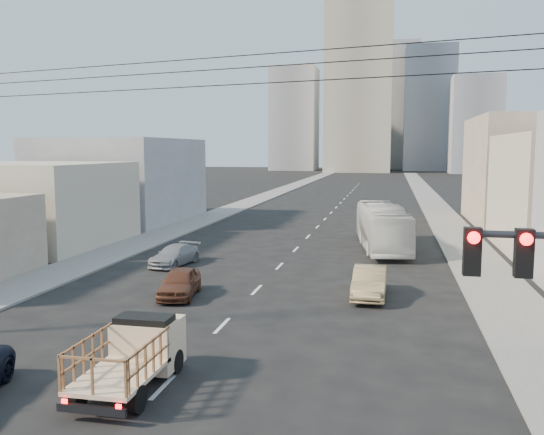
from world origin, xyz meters
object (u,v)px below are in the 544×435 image
(sedan_brown, at_px, (180,283))
(sedan_grey, at_px, (175,255))
(flatbed_pickup, at_px, (133,351))
(city_bus, at_px, (382,227))
(sedan_tan, at_px, (369,282))

(sedan_brown, bearing_deg, sedan_grey, 104.67)
(flatbed_pickup, xyz_separation_m, city_bus, (6.77, 25.60, 0.48))
(sedan_brown, xyz_separation_m, sedan_tan, (8.86, 1.72, 0.04))
(sedan_grey, bearing_deg, flatbed_pickup, -63.40)
(flatbed_pickup, bearing_deg, sedan_brown, 103.39)
(city_bus, relative_size, sedan_brown, 2.87)
(sedan_brown, bearing_deg, sedan_tan, 2.51)
(sedan_brown, distance_m, sedan_grey, 7.65)
(city_bus, height_order, sedan_brown, city_bus)
(sedan_brown, bearing_deg, flatbed_pickup, -85.10)
(sedan_brown, relative_size, sedan_tan, 0.91)
(city_bus, distance_m, sedan_tan, 13.70)
(flatbed_pickup, bearing_deg, sedan_tan, 61.69)
(sedan_grey, bearing_deg, city_bus, 43.49)
(sedan_tan, bearing_deg, city_bus, 89.15)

